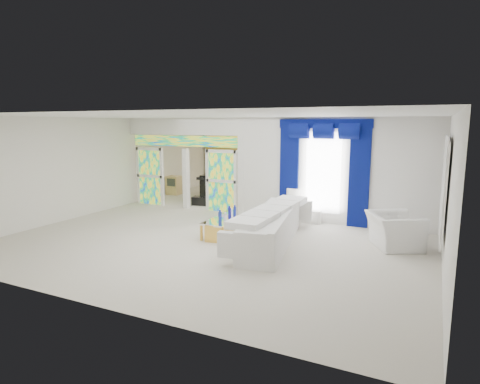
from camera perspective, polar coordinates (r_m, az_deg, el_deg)
The scene contains 22 objects.
floor at distance 11.77m, azimuth 1.23°, elevation -4.30°, with size 12.00×12.00×0.00m, color #B7AF9E.
dividing_wall at distance 11.77m, azimuth 12.90°, elevation 2.88°, with size 5.70×0.18×3.00m, color white.
dividing_header at distance 13.70m, azimuth -7.99°, elevation 9.07°, with size 4.30×0.18×0.55m, color white.
stained_panel_left at distance 14.65m, azimuth -12.48°, elevation 2.20°, with size 0.95×0.04×2.00m, color #994C3F.
stained_panel_right at distance 13.09m, azimuth -2.61°, elevation 1.56°, with size 0.95×0.04×2.00m, color #994C3F.
stained_transom at distance 13.71m, azimuth -7.94°, elevation 7.09°, with size 4.00×0.05×0.35m, color #994C3F.
window_pane at distance 11.73m, azimuth 11.59°, elevation 2.66°, with size 1.00×0.02×2.30m, color white.
blue_drape_left at distance 11.99m, azimuth 6.91°, elevation 2.69°, with size 0.55×0.10×2.80m, color #031547.
blue_drape_right at distance 11.51m, azimuth 16.37°, elevation 2.08°, with size 0.55×0.10×2.80m, color #031547.
blue_pelmet at distance 11.62m, azimuth 11.78°, elevation 9.36°, with size 2.60×0.12×0.25m, color #031547.
wall_mirror at distance 9.49m, azimuth 26.72°, elevation 0.83°, with size 0.04×2.70×1.90m, color white.
gold_curtains at distance 17.03m, azimuth 9.56°, elevation 4.99°, with size 9.70×0.12×2.90m, color gold.
white_sofa at distance 9.76m, azimuth 4.60°, elevation -5.01°, with size 0.84×3.90×0.74m, color silver.
coffee_table at distance 10.60m, azimuth -1.66°, elevation -4.71°, with size 0.62×1.87×0.42m, color gold.
console_table at distance 11.98m, azimuth 8.71°, elevation -3.27°, with size 1.10×0.35×0.37m, color white.
table_lamp at distance 11.97m, azimuth 7.39°, elevation -0.93°, with size 0.36×0.36×0.58m, color white.
armchair at distance 10.05m, azimuth 20.76°, elevation -5.08°, with size 1.20×1.05×0.78m, color silver.
grand_piano at distance 15.58m, azimuth -1.94°, elevation 0.92°, with size 1.45×1.90×0.96m, color black.
piano_bench at distance 14.26m, azimuth -4.92°, elevation -1.28°, with size 0.89×0.35×0.30m, color black.
tv_console at distance 16.58m, azimuth -9.25°, elevation 0.95°, with size 0.51×0.47×0.75m, color tan.
chandelier at distance 15.49m, azimuth -1.28°, elevation 8.93°, with size 0.60×0.60×0.60m, color gold.
decanters at distance 10.47m, azimuth -1.76°, elevation -3.16°, with size 0.26×1.04×0.28m.
Camera 1 is at (4.74, -10.40, 2.82)m, focal length 30.46 mm.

